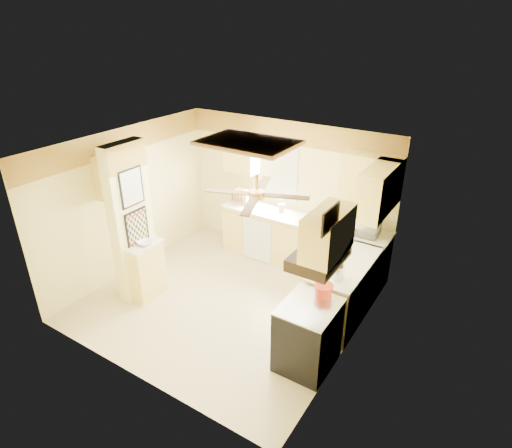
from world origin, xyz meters
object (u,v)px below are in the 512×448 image
Objects in this scene: bowl at (145,243)px; microwave at (363,225)px; dutch_oven at (324,290)px; stove at (308,335)px; kettle at (339,272)px.

microwave is at bearing 38.59° from bowl.
stove is at bearing -100.74° from dutch_oven.
dutch_oven is at bearing 5.47° from bowl.
bowl is (-2.78, 0.00, 0.51)m from stove.
kettle is at bearing 13.61° from bowl.
stove is 1.78× the size of microwave.
stove is 3.88× the size of kettle.
microwave reaches higher than dutch_oven.
microwave is at bearing 92.92° from stove.
bowl is 0.96× the size of kettle.
bowl is at bearing 39.34° from microwave.
kettle reaches higher than stove.
kettle reaches higher than bowl.
kettle is at bearing 83.93° from stove.
stove is 4.05× the size of bowl.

